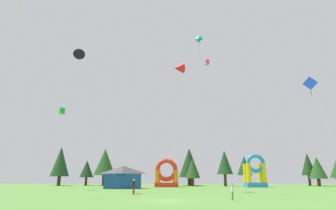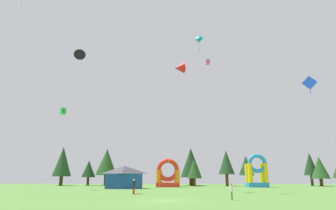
# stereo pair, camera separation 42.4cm
# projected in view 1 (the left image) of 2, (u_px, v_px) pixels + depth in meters

# --- Properties ---
(ground_plane) EXTENTS (120.00, 120.00, 0.00)m
(ground_plane) POSITION_uv_depth(u_px,v_px,m) (167.00, 201.00, 27.94)
(ground_plane) COLOR #548438
(kite_green_box) EXTENTS (2.58, 2.26, 13.90)m
(kite_green_box) POSITION_uv_depth(u_px,v_px,m) (62.00, 111.00, 51.51)
(kite_green_box) COLOR green
(kite_green_box) RESTS_ON ground_plane
(kite_black_delta) EXTENTS (7.87, 3.47, 21.04)m
(kite_black_delta) POSITION_uv_depth(u_px,v_px,m) (79.00, 56.00, 45.14)
(kite_black_delta) COLOR black
(kite_black_delta) RESTS_ON ground_plane
(kite_pink_box) EXTENTS (7.95, 1.88, 19.72)m
(kite_pink_box) POSITION_uv_depth(u_px,v_px,m) (207.00, 63.00, 45.32)
(kite_pink_box) COLOR #EA599E
(kite_pink_box) RESTS_ON ground_plane
(kite_red_delta) EXTENTS (3.59, 7.90, 20.19)m
(kite_red_delta) POSITION_uv_depth(u_px,v_px,m) (179.00, 68.00, 47.55)
(kite_red_delta) COLOR red
(kite_red_delta) RESTS_ON ground_plane
(kite_blue_diamond) EXTENTS (1.75, 3.23, 11.13)m
(kite_blue_diamond) POSITION_uv_depth(u_px,v_px,m) (310.00, 85.00, 27.63)
(kite_blue_diamond) COLOR blue
(kite_blue_diamond) RESTS_ON ground_plane
(kite_teal_diamond) EXTENTS (4.24, 8.86, 22.45)m
(kite_teal_diamond) POSITION_uv_depth(u_px,v_px,m) (198.00, 41.00, 43.41)
(kite_teal_diamond) COLOR #0C7F7A
(kite_teal_diamond) RESTS_ON ground_plane
(person_near_camera) EXTENTS (0.46, 0.46, 1.88)m
(person_near_camera) POSITION_uv_depth(u_px,v_px,m) (134.00, 185.00, 37.47)
(person_near_camera) COLOR #B21E26
(person_near_camera) RESTS_ON ground_plane
(person_midfield) EXTENTS (0.30, 0.30, 1.62)m
(person_midfield) POSITION_uv_depth(u_px,v_px,m) (232.00, 190.00, 28.68)
(person_midfield) COLOR #33723F
(person_midfield) RESTS_ON ground_plane
(inflatable_red_slide) EXTENTS (4.95, 4.06, 5.86)m
(inflatable_red_slide) POSITION_uv_depth(u_px,v_px,m) (167.00, 177.00, 62.63)
(inflatable_red_slide) COLOR red
(inflatable_red_slide) RESTS_ON ground_plane
(inflatable_blue_arch) EXTENTS (4.15, 3.57, 6.80)m
(inflatable_blue_arch) POSITION_uv_depth(u_px,v_px,m) (255.00, 174.00, 61.82)
(inflatable_blue_arch) COLOR #268CD8
(inflatable_blue_arch) RESTS_ON ground_plane
(festival_tent) EXTENTS (6.42, 3.41, 4.11)m
(festival_tent) POSITION_uv_depth(u_px,v_px,m) (123.00, 177.00, 54.69)
(festival_tent) COLOR #19478C
(festival_tent) RESTS_ON ground_plane
(tree_row_0) EXTENTS (4.49, 4.49, 9.32)m
(tree_row_0) POSITION_uv_depth(u_px,v_px,m) (60.00, 162.00, 72.06)
(tree_row_0) COLOR #4C331E
(tree_row_0) RESTS_ON ground_plane
(tree_row_1) EXTENTS (3.36, 3.36, 6.03)m
(tree_row_1) POSITION_uv_depth(u_px,v_px,m) (87.00, 169.00, 72.41)
(tree_row_1) COLOR #4C331E
(tree_row_1) RESTS_ON ground_plane
(tree_row_2) EXTENTS (5.32, 5.32, 8.93)m
(tree_row_2) POSITION_uv_depth(u_px,v_px,m) (105.00, 162.00, 73.82)
(tree_row_2) COLOR #4C331E
(tree_row_2) RESTS_ON ground_plane
(tree_row_3) EXTENTS (5.21, 5.21, 9.02)m
(tree_row_3) POSITION_uv_depth(u_px,v_px,m) (189.00, 163.00, 72.97)
(tree_row_3) COLOR #4C331E
(tree_row_3) RESTS_ON ground_plane
(tree_row_4) EXTENTS (3.46, 3.46, 6.29)m
(tree_row_4) POSITION_uv_depth(u_px,v_px,m) (193.00, 168.00, 68.53)
(tree_row_4) COLOR #4C331E
(tree_row_4) RESTS_ON ground_plane
(tree_row_5) EXTENTS (3.68, 3.68, 8.17)m
(tree_row_5) POSITION_uv_depth(u_px,v_px,m) (225.00, 162.00, 68.92)
(tree_row_5) COLOR #4C331E
(tree_row_5) RESTS_ON ground_plane
(tree_row_6) EXTENTS (3.58, 3.58, 6.96)m
(tree_row_6) POSITION_uv_depth(u_px,v_px,m) (244.00, 166.00, 70.59)
(tree_row_6) COLOR #4C331E
(tree_row_6) RESTS_ON ground_plane
(tree_row_7) EXTENTS (3.29, 3.29, 7.72)m
(tree_row_7) POSITION_uv_depth(u_px,v_px,m) (308.00, 164.00, 70.90)
(tree_row_7) COLOR #4C331E
(tree_row_7) RESTS_ON ground_plane
(tree_row_8) EXTENTS (4.06, 4.06, 6.62)m
(tree_row_8) POSITION_uv_depth(u_px,v_px,m) (317.00, 168.00, 68.32)
(tree_row_8) COLOR #4C331E
(tree_row_8) RESTS_ON ground_plane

